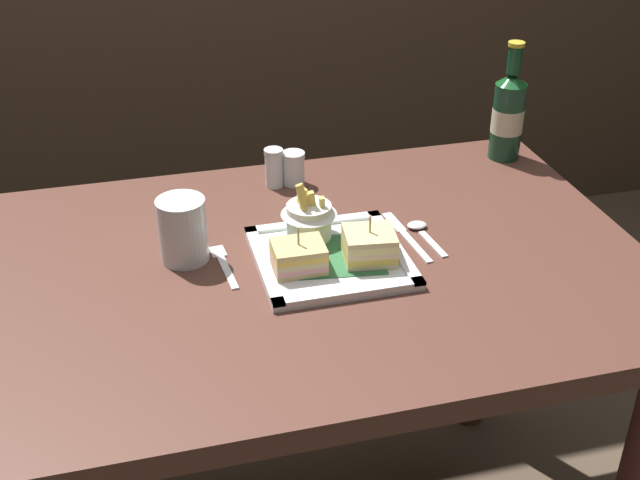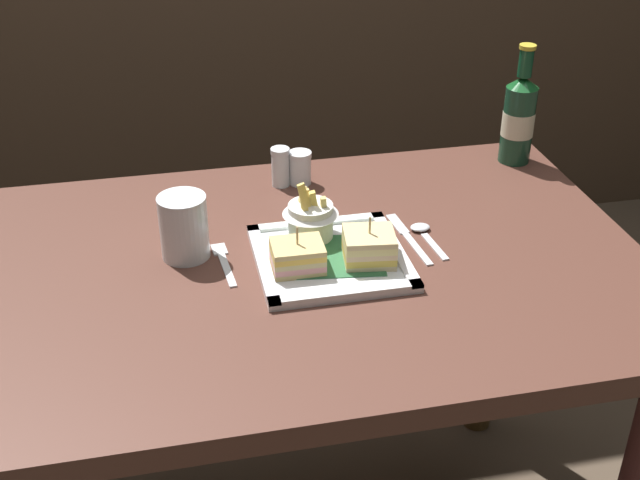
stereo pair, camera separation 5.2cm
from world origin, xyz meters
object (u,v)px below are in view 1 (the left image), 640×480
object	(u,v)px
square_plate	(330,258)
sandwich_half_left	(299,257)
knife	(405,234)
pepper_shaker	(293,170)
fries_cup	(309,215)
salt_shaker	(275,170)
fork	(224,264)
dining_table	(310,320)
sandwich_half_right	(369,246)
water_glass	(183,234)
beer_bottle	(508,114)
spoon	(421,230)

from	to	relation	value
square_plate	sandwich_half_left	distance (m)	0.07
sandwich_half_left	knife	distance (m)	0.22
pepper_shaker	square_plate	bearing A→B (deg)	-91.29
fries_cup	salt_shaker	size ratio (longest dim) A/B	1.39
fork	knife	xyz separation A→B (m)	(0.32, 0.02, 0.00)
dining_table	sandwich_half_right	size ratio (longest dim) A/B	12.35
fries_cup	water_glass	size ratio (longest dim) A/B	0.98
sandwich_half_right	salt_shaker	xyz separation A→B (m)	(-0.09, 0.32, -0.00)
dining_table	fork	distance (m)	0.19
sandwich_half_right	beer_bottle	bearing A→B (deg)	39.74
knife	pepper_shaker	bearing A→B (deg)	120.14
square_plate	knife	world-z (taller)	square_plate
dining_table	fork	world-z (taller)	fork
water_glass	dining_table	bearing A→B (deg)	-16.18
fries_cup	knife	size ratio (longest dim) A/B	0.60
sandwich_half_left	square_plate	bearing A→B (deg)	22.58
water_glass	fork	world-z (taller)	water_glass
spoon	fork	bearing A→B (deg)	-176.93
sandwich_half_left	sandwich_half_right	xyz separation A→B (m)	(0.12, 0.00, 0.00)
spoon	pepper_shaker	distance (m)	0.30
sandwich_half_right	fries_cup	size ratio (longest dim) A/B	0.85
dining_table	spoon	distance (m)	0.25
water_glass	knife	distance (m)	0.38
sandwich_half_left	spoon	size ratio (longest dim) A/B	0.69
salt_shaker	water_glass	bearing A→B (deg)	-131.60
dining_table	square_plate	world-z (taller)	square_plate
sandwich_half_left	dining_table	bearing A→B (deg)	53.10
square_plate	salt_shaker	xyz separation A→B (m)	(-0.03, 0.30, 0.03)
salt_shaker	fork	bearing A→B (deg)	-118.52
sandwich_half_right	fork	size ratio (longest dim) A/B	0.66
fork	water_glass	bearing A→B (deg)	149.13
spoon	dining_table	bearing A→B (deg)	-168.87
square_plate	water_glass	world-z (taller)	water_glass
dining_table	fork	xyz separation A→B (m)	(-0.14, 0.02, 0.12)
sandwich_half_right	fork	bearing A→B (deg)	165.66
sandwich_half_left	fork	world-z (taller)	sandwich_half_left
fries_cup	beer_bottle	distance (m)	0.53
dining_table	square_plate	size ratio (longest dim) A/B	4.60
fork	knife	world-z (taller)	same
knife	fries_cup	bearing A→B (deg)	173.46
sandwich_half_left	beer_bottle	size ratio (longest dim) A/B	0.34
fork	salt_shaker	xyz separation A→B (m)	(0.14, 0.26, 0.03)
sandwich_half_left	beer_bottle	xyz separation A→B (m)	(0.52, 0.33, 0.06)
fries_cup	salt_shaker	xyz separation A→B (m)	(-0.01, 0.23, -0.02)
water_glass	knife	bearing A→B (deg)	-2.88
square_plate	pepper_shaker	size ratio (longest dim) A/B	3.70
knife	pepper_shaker	world-z (taller)	pepper_shaker
beer_bottle	sandwich_half_right	bearing A→B (deg)	-140.26
sandwich_half_left	pepper_shaker	size ratio (longest dim) A/B	1.27
knife	spoon	world-z (taller)	spoon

